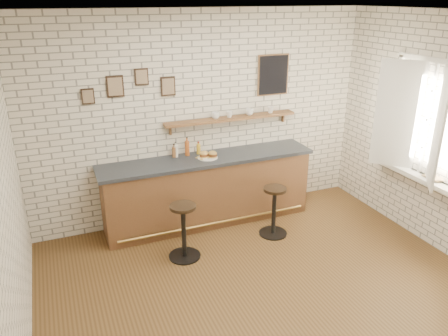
{
  "coord_description": "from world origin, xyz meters",
  "views": [
    {
      "loc": [
        -2.03,
        -3.74,
        3.15
      ],
      "look_at": [
        -0.12,
        0.9,
        1.15
      ],
      "focal_mm": 35.0,
      "sensor_mm": 36.0,
      "label": 1
    }
  ],
  "objects_px": {
    "bitters_bottle_amber": "(187,148)",
    "sandwich_plate": "(208,158)",
    "condiment_bottle_yellow": "(199,149)",
    "shelf_cup_d": "(271,110)",
    "ciabatta_sandwich": "(208,154)",
    "bar_counter": "(208,190)",
    "bar_stool_left": "(184,230)",
    "bar_stool_right": "(274,210)",
    "shelf_cup_c": "(249,112)",
    "shelf_cup_b": "(229,114)",
    "book_lower": "(429,179)",
    "shelf_cup_a": "(216,116)",
    "bitters_bottle_white": "(176,151)",
    "bitters_bottle_brown": "(174,152)",
    "book_upper": "(429,177)"
  },
  "relations": [
    {
      "from": "bitters_bottle_amber",
      "to": "sandwich_plate",
      "type": "bearing_deg",
      "value": -42.39
    },
    {
      "from": "condiment_bottle_yellow",
      "to": "shelf_cup_d",
      "type": "height_order",
      "value": "shelf_cup_d"
    },
    {
      "from": "ciabatta_sandwich",
      "to": "condiment_bottle_yellow",
      "type": "distance_m",
      "value": 0.22
    },
    {
      "from": "bar_counter",
      "to": "bar_stool_left",
      "type": "relative_size",
      "value": 4.19
    },
    {
      "from": "ciabatta_sandwich",
      "to": "bar_stool_right",
      "type": "relative_size",
      "value": 0.37
    },
    {
      "from": "ciabatta_sandwich",
      "to": "shelf_cup_c",
      "type": "height_order",
      "value": "shelf_cup_c"
    },
    {
      "from": "bar_stool_left",
      "to": "shelf_cup_b",
      "type": "bearing_deg",
      "value": 43.67
    },
    {
      "from": "ciabatta_sandwich",
      "to": "book_lower",
      "type": "xyz_separation_m",
      "value": [
        2.43,
        -1.63,
        -0.12
      ]
    },
    {
      "from": "ciabatta_sandwich",
      "to": "shelf_cup_b",
      "type": "xyz_separation_m",
      "value": [
        0.41,
        0.22,
        0.48
      ]
    },
    {
      "from": "bar_counter",
      "to": "bar_stool_left",
      "type": "bearing_deg",
      "value": -128.28
    },
    {
      "from": "shelf_cup_a",
      "to": "shelf_cup_b",
      "type": "bearing_deg",
      "value": -34.26
    },
    {
      "from": "bitters_bottle_white",
      "to": "shelf_cup_b",
      "type": "height_order",
      "value": "shelf_cup_b"
    },
    {
      "from": "sandwich_plate",
      "to": "book_lower",
      "type": "height_order",
      "value": "sandwich_plate"
    },
    {
      "from": "ciabatta_sandwich",
      "to": "bitters_bottle_amber",
      "type": "distance_m",
      "value": 0.33
    },
    {
      "from": "bitters_bottle_brown",
      "to": "shelf_cup_a",
      "type": "bearing_deg",
      "value": 1.22
    },
    {
      "from": "bar_stool_left",
      "to": "shelf_cup_a",
      "type": "distance_m",
      "value": 1.73
    },
    {
      "from": "bitters_bottle_white",
      "to": "bar_stool_left",
      "type": "relative_size",
      "value": 0.3
    },
    {
      "from": "shelf_cup_c",
      "to": "shelf_cup_d",
      "type": "relative_size",
      "value": 1.24
    },
    {
      "from": "bitters_bottle_brown",
      "to": "shelf_cup_c",
      "type": "relative_size",
      "value": 1.59
    },
    {
      "from": "bar_stool_right",
      "to": "shelf_cup_a",
      "type": "xyz_separation_m",
      "value": [
        -0.51,
        0.91,
        1.17
      ]
    },
    {
      "from": "bar_counter",
      "to": "condiment_bottle_yellow",
      "type": "relative_size",
      "value": 16.87
    },
    {
      "from": "sandwich_plate",
      "to": "ciabatta_sandwich",
      "type": "xyz_separation_m",
      "value": [
        0.01,
        0.0,
        0.05
      ]
    },
    {
      "from": "bitters_bottle_white",
      "to": "bitters_bottle_amber",
      "type": "distance_m",
      "value": 0.17
    },
    {
      "from": "shelf_cup_a",
      "to": "condiment_bottle_yellow",
      "type": "bearing_deg",
      "value": 148.59
    },
    {
      "from": "sandwich_plate",
      "to": "condiment_bottle_yellow",
      "type": "xyz_separation_m",
      "value": [
        -0.06,
        0.21,
        0.07
      ]
    },
    {
      "from": "bar_stool_right",
      "to": "condiment_bottle_yellow",
      "type": "bearing_deg",
      "value": 130.96
    },
    {
      "from": "bar_stool_right",
      "to": "bitters_bottle_white",
      "type": "bearing_deg",
      "value": 141.2
    },
    {
      "from": "bitters_bottle_white",
      "to": "bar_counter",
      "type": "bearing_deg",
      "value": -24.67
    },
    {
      "from": "sandwich_plate",
      "to": "bar_stool_left",
      "type": "relative_size",
      "value": 0.38
    },
    {
      "from": "bar_stool_right",
      "to": "shelf_cup_d",
      "type": "relative_size",
      "value": 7.13
    },
    {
      "from": "shelf_cup_b",
      "to": "book_upper",
      "type": "xyz_separation_m",
      "value": [
        2.01,
        -1.86,
        -0.58
      ]
    },
    {
      "from": "shelf_cup_a",
      "to": "sandwich_plate",
      "type": "bearing_deg",
      "value": -167.65
    },
    {
      "from": "sandwich_plate",
      "to": "bitters_bottle_brown",
      "type": "xyz_separation_m",
      "value": [
        -0.42,
        0.21,
        0.07
      ]
    },
    {
      "from": "bitters_bottle_amber",
      "to": "ciabatta_sandwich",
      "type": "bearing_deg",
      "value": -41.02
    },
    {
      "from": "bar_stool_left",
      "to": "shelf_cup_d",
      "type": "relative_size",
      "value": 7.4
    },
    {
      "from": "shelf_cup_d",
      "to": "book_upper",
      "type": "xyz_separation_m",
      "value": [
        1.34,
        -1.86,
        -0.59
      ]
    },
    {
      "from": "shelf_cup_b",
      "to": "shelf_cup_d",
      "type": "relative_size",
      "value": 0.97
    },
    {
      "from": "condiment_bottle_yellow",
      "to": "shelf_cup_b",
      "type": "distance_m",
      "value": 0.67
    },
    {
      "from": "sandwich_plate",
      "to": "shelf_cup_d",
      "type": "relative_size",
      "value": 2.8
    },
    {
      "from": "bitters_bottle_amber",
      "to": "shelf_cup_a",
      "type": "distance_m",
      "value": 0.62
    },
    {
      "from": "sandwich_plate",
      "to": "bitters_bottle_white",
      "type": "height_order",
      "value": "bitters_bottle_white"
    },
    {
      "from": "bar_counter",
      "to": "condiment_bottle_yellow",
      "type": "distance_m",
      "value": 0.61
    },
    {
      "from": "sandwich_plate",
      "to": "shelf_cup_c",
      "type": "bearing_deg",
      "value": 16.69
    },
    {
      "from": "bitters_bottle_brown",
      "to": "shelf_cup_d",
      "type": "distance_m",
      "value": 1.58
    },
    {
      "from": "ciabatta_sandwich",
      "to": "shelf_cup_c",
      "type": "relative_size",
      "value": 2.12
    },
    {
      "from": "book_lower",
      "to": "bitters_bottle_white",
      "type": "bearing_deg",
      "value": 145.45
    },
    {
      "from": "shelf_cup_b",
      "to": "condiment_bottle_yellow",
      "type": "bearing_deg",
      "value": 121.43
    },
    {
      "from": "ciabatta_sandwich",
      "to": "bar_stool_right",
      "type": "xyz_separation_m",
      "value": [
        0.71,
        -0.69,
        -0.68
      ]
    },
    {
      "from": "bitters_bottle_amber",
      "to": "condiment_bottle_yellow",
      "type": "bearing_deg",
      "value": 0.0
    },
    {
      "from": "bar_stool_left",
      "to": "shelf_cup_d",
      "type": "xyz_separation_m",
      "value": [
        1.71,
        0.99,
        1.15
      ]
    }
  ]
}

